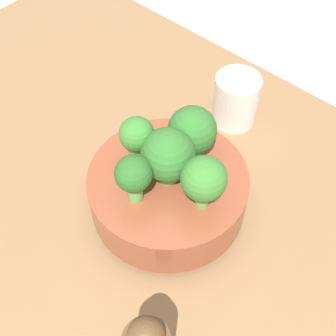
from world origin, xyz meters
The scene contains 9 objects.
ground_plane centered at (0.00, 0.00, 0.00)m, with size 6.00×6.00×0.00m, color silver.
table centered at (0.00, 0.00, 0.02)m, with size 1.19×0.78×0.05m.
bowl centered at (-0.02, -0.03, 0.09)m, with size 0.22×0.22×0.08m.
broccoli_floret_left centered at (-0.09, -0.03, 0.18)m, with size 0.06×0.06×0.08m.
broccoli_floret_center centered at (-0.02, -0.03, 0.17)m, with size 0.07×0.07×0.08m.
broccoli_floret_back centered at (-0.01, 0.03, 0.17)m, with size 0.05×0.05×0.08m.
broccoli_floret_right centered at (0.03, -0.02, 0.17)m, with size 0.05×0.05×0.08m.
broccoli_floret_front centered at (-0.02, -0.08, 0.17)m, with size 0.07×0.07×0.08m.
cup centered at (0.02, -0.24, 0.09)m, with size 0.07×0.07×0.09m.
Camera 1 is at (-0.28, 0.26, 0.63)m, focal length 50.00 mm.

